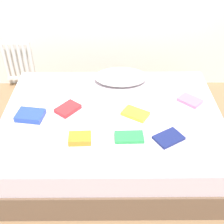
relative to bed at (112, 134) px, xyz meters
The scene contains 11 objects.
ground_plane 0.25m from the bed, ahead, with size 8.00×8.00×0.00m, color #93704C.
bed is the anchor object (origin of this frame).
radiator 1.68m from the bed, 134.05° to the left, with size 0.37×0.04×0.53m.
pillow 0.62m from the bed, 80.00° to the left, with size 0.54×0.34×0.12m, color white.
textbook_navy 0.62m from the bed, 36.09° to the right, with size 0.22×0.16×0.02m, color navy.
textbook_green 0.44m from the bed, 67.21° to the right, with size 0.23×0.13×0.03m, color green.
textbook_orange 0.51m from the bed, 126.70° to the right, with size 0.18×0.13×0.05m, color orange.
textbook_red 0.49m from the bed, behind, with size 0.21×0.15×0.04m, color red.
textbook_yellow 0.34m from the bed, ahead, with size 0.22×0.14×0.03m, color yellow.
textbook_blue 0.77m from the bed, behind, with size 0.23×0.17×0.05m, color #2847B7.
textbook_pink 0.80m from the bed, 13.57° to the left, with size 0.20×0.14×0.03m, color pink.
Camera 1 is at (-0.01, -2.05, 2.13)m, focal length 46.89 mm.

